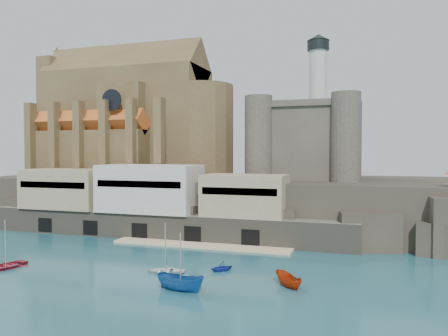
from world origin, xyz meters
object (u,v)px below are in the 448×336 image
boat_2 (181,291)px  castle_keep (307,137)px  church (132,123)px  boat_0 (6,268)px

boat_2 → castle_keep: bearing=-1.4°
church → castle_keep: (40.21, -0.78, -3.81)m
castle_keep → boat_0: size_ratio=5.17×
castle_keep → boat_0: bearing=-127.7°
church → castle_keep: size_ratio=1.60×
boat_0 → boat_2: (25.78, -1.52, 0.00)m
church → castle_keep: bearing=-1.1°
church → castle_keep: church is taller
church → boat_0: church is taller
castle_keep → boat_2: bearing=-99.9°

